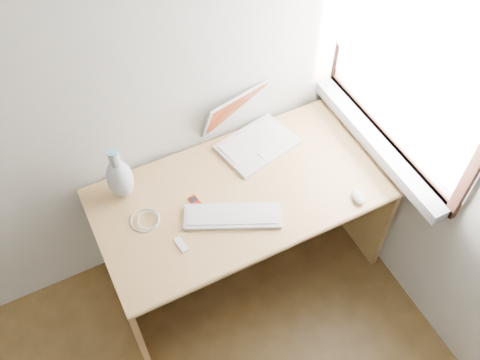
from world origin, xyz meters
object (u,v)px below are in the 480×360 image
external_keyboard (233,216)px  vase (120,177)px  laptop (253,132)px  desk (236,203)px

external_keyboard → vase: vase is taller
laptop → external_keyboard: laptop is taller
external_keyboard → vase: bearing=164.1°
laptop → vase: 0.68m
desk → laptop: (0.18, 0.17, 0.26)m
laptop → vase: vase is taller
desk → laptop: 0.36m
external_keyboard → laptop: bearing=77.2°
external_keyboard → desk: bearing=86.0°
external_keyboard → vase: size_ratio=1.48×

